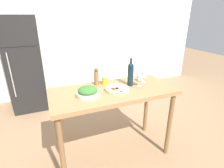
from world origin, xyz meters
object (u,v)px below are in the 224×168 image
Objects in this scene: wine_glass_far at (144,75)px; salt_canister at (105,80)px; pepper_mill at (96,77)px; wine_glass_near at (140,78)px; wine_bottle at (131,74)px; homemade_pizza at (117,89)px; salad_bowl at (88,92)px; refrigerator at (25,64)px.

wine_glass_far reaches higher than salt_canister.
pepper_mill is at bearing 164.81° from wine_glass_far.
wine_glass_near is 1.00× the size of wine_glass_far.
wine_glass_far is 1.33× the size of salt_canister.
wine_bottle is 0.21m from wine_glass_far.
wine_bottle is at bearing -25.96° from pepper_mill.
homemade_pizza is at bearing -176.05° from wine_glass_near.
salad_bowl is 0.86× the size of homemade_pizza.
refrigerator reaches higher than wine_glass_far.
salad_bowl is (0.72, -1.93, 0.11)m from refrigerator.
pepper_mill is 0.33m from homemade_pizza.
refrigerator is at bearing 126.13° from wine_glass_near.
wine_bottle reaches higher than pepper_mill.
wine_glass_far is 0.50× the size of homemade_pizza.
wine_glass_near reaches higher than homemade_pizza.
wine_glass_near is 0.32m from homemade_pizza.
pepper_mill reaches higher than salt_canister.
salt_canister is (-0.06, 0.24, 0.04)m from homemade_pizza.
wine_bottle is 0.12m from wine_glass_near.
wine_glass_near is (0.09, -0.06, -0.05)m from wine_bottle.
refrigerator reaches higher than salt_canister.
wine_glass_far reaches higher than homemade_pizza.
pepper_mill is (-0.58, 0.16, -0.00)m from wine_glass_far.
wine_glass_near is 0.66× the size of pepper_mill.
wine_glass_near is at bearing -53.87° from refrigerator.
wine_glass_near is 0.53m from pepper_mill.
refrigerator is 12.15× the size of wine_glass_near.
wine_glass_near is at bearing -27.48° from pepper_mill.
wine_glass_near reaches higher than salt_canister.
homemade_pizza is 0.25m from salt_canister.
homemade_pizza is (0.17, -0.27, -0.09)m from pepper_mill.
pepper_mill reaches higher than homemade_pizza.
wine_glass_near is 0.66m from salad_bowl.
salt_canister is (1.01, -1.67, 0.12)m from refrigerator.
salad_bowl is at bearing -176.83° from wine_glass_near.
refrigerator is 7.96× the size of pepper_mill.
wine_glass_near is at bearing -141.20° from wine_glass_far.
salt_canister is at bearing -13.41° from pepper_mill.
homemade_pizza is at bearing 2.50° from salad_bowl.
homemade_pizza is at bearing -165.22° from wine_glass_far.
wine_bottle is at bearing -30.21° from salt_canister.
wine_glass_far is at bearing 7.25° from wine_bottle.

